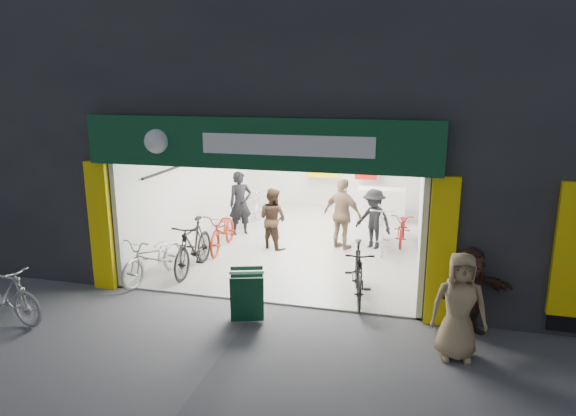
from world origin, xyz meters
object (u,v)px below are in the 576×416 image
at_px(bike_right_front, 358,273).
at_px(sandwich_board, 247,294).
at_px(pedestrian_near, 459,306).
at_px(bike_left_front, 154,257).
at_px(parked_bike, 4,294).

distance_m(bike_right_front, sandwich_board, 2.23).
xyz_separation_m(pedestrian_near, sandwich_board, (-3.47, 0.40, -0.35)).
bearing_deg(bike_left_front, pedestrian_near, -4.61).
xyz_separation_m(bike_right_front, parked_bike, (-5.84, -2.43, -0.03)).
distance_m(bike_left_front, parked_bike, 2.88).
bearing_deg(bike_right_front, sandwich_board, -151.79).
relative_size(pedestrian_near, sandwich_board, 1.88).
relative_size(bike_left_front, pedestrian_near, 1.13).
bearing_deg(bike_right_front, parked_bike, -166.29).
bearing_deg(pedestrian_near, parked_bike, 179.80).
height_order(bike_left_front, sandwich_board, bike_left_front).
height_order(bike_right_front, parked_bike, bike_right_front).
bearing_deg(sandwich_board, parked_bike, 176.41).
height_order(bike_left_front, parked_bike, parked_bike).
xyz_separation_m(bike_left_front, sandwich_board, (2.52, -1.34, -0.01)).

